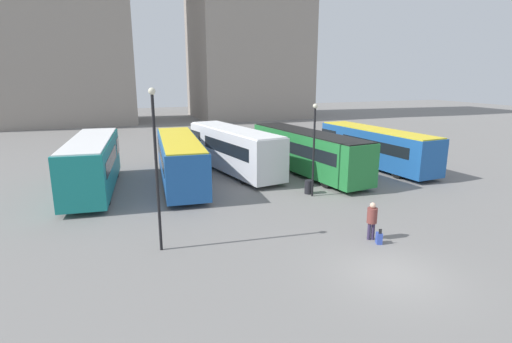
{
  "coord_description": "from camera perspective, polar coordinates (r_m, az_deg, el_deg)",
  "views": [
    {
      "loc": [
        -9.45,
        -10.79,
        7.22
      ],
      "look_at": [
        -1.44,
        10.38,
        1.68
      ],
      "focal_mm": 28.0,
      "sensor_mm": 36.0,
      "label": 1
    }
  ],
  "objects": [
    {
      "name": "bus_1",
      "position": [
        27.26,
        -10.82,
        1.82
      ],
      "size": [
        3.53,
        11.48,
        3.1
      ],
      "rotation": [
        0.0,
        0.0,
        1.48
      ],
      "color": "#1E56A3",
      "rests_on": "ground_plane"
    },
    {
      "name": "bus_3",
      "position": [
        29.69,
        7.16,
        2.99
      ],
      "size": [
        3.87,
        12.33,
        3.15
      ],
      "rotation": [
        0.0,
        0.0,
        1.69
      ],
      "color": "#237A38",
      "rests_on": "ground_plane"
    },
    {
      "name": "bus_0",
      "position": [
        27.01,
        -22.34,
        1.16
      ],
      "size": [
        3.58,
        10.53,
        3.33
      ],
      "rotation": [
        0.0,
        0.0,
        1.47
      ],
      "color": "#19847F",
      "rests_on": "ground_plane"
    },
    {
      "name": "suitcase",
      "position": [
        18.44,
        17.17,
        -9.08
      ],
      "size": [
        0.34,
        0.38,
        0.72
      ],
      "rotation": [
        0.0,
        0.0,
        1.17
      ],
      "color": "#334CB2",
      "rests_on": "ground_plane"
    },
    {
      "name": "lamp_post_0",
      "position": [
        23.78,
        8.28,
        4.08
      ],
      "size": [
        0.28,
        0.28,
        5.56
      ],
      "color": "black",
      "rests_on": "ground_plane"
    },
    {
      "name": "lamp_post_1",
      "position": [
        16.42,
        -14.09,
        1.61
      ],
      "size": [
        0.28,
        0.28,
        6.72
      ],
      "color": "black",
      "rests_on": "ground_plane"
    },
    {
      "name": "trash_bin",
      "position": [
        24.9,
        7.54,
        -2.2
      ],
      "size": [
        0.52,
        0.52,
        0.85
      ],
      "color": "black",
      "rests_on": "ground_plane"
    },
    {
      "name": "bus_4",
      "position": [
        33.09,
        16.62,
        3.51
      ],
      "size": [
        3.34,
        11.55,
        3.03
      ],
      "rotation": [
        0.0,
        0.0,
        1.65
      ],
      "color": "#1E56A3",
      "rests_on": "ground_plane"
    },
    {
      "name": "ground_plane",
      "position": [
        16.06,
        18.79,
        -13.75
      ],
      "size": [
        160.0,
        160.0,
        0.0
      ],
      "primitive_type": "plane",
      "color": "slate"
    },
    {
      "name": "bus_2",
      "position": [
        30.02,
        -3.27,
        3.32
      ],
      "size": [
        4.29,
        11.23,
        3.3
      ],
      "rotation": [
        0.0,
        0.0,
        1.74
      ],
      "color": "silver",
      "rests_on": "ground_plane"
    },
    {
      "name": "traveler",
      "position": [
        18.51,
        16.24,
        -6.35
      ],
      "size": [
        0.59,
        0.59,
        1.74
      ],
      "rotation": [
        0.0,
        0.0,
        1.17
      ],
      "color": "#382D4C",
      "rests_on": "ground_plane"
    }
  ]
}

